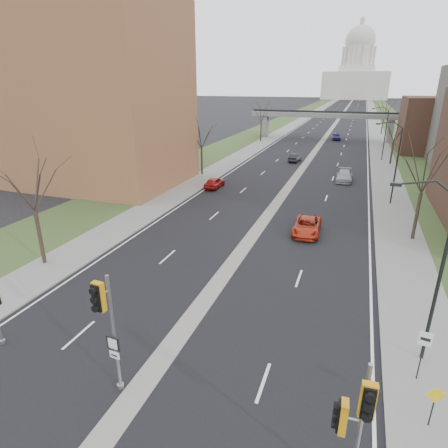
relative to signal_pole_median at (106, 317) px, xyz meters
The scene contains 29 objects.
ground 4.02m from the signal_pole_median, 39.42° to the left, with size 700.00×700.00×0.00m, color black.
road_surface 150.74m from the signal_pole_median, 89.68° to the left, with size 20.00×600.00×0.01m, color black.
median_strip 150.74m from the signal_pole_median, 89.68° to the left, with size 1.20×600.00×0.02m, color gray.
sidewalk_right 151.28m from the signal_pole_median, 85.13° to the left, with size 4.00×600.00×0.12m, color gray.
sidewalk_left 151.15m from the signal_pole_median, 94.24° to the left, with size 4.00×600.00×0.12m, color gray.
grass_verge_right 151.91m from the signal_pole_median, 82.88° to the left, with size 8.00×600.00×0.10m, color #324921.
grass_verge_left 151.71m from the signal_pole_median, 96.50° to the left, with size 8.00×600.00×0.10m, color #324921.
apartment_building 40.32m from the signal_pole_median, 129.35° to the left, with size 25.00×16.00×22.00m, color brown.
commercial_block_far 74.29m from the signal_pole_median, 72.10° to the left, with size 14.00×14.00×10.00m, color #472D21.
pedestrian_bridge 80.70m from the signal_pole_median, 89.41° to the left, with size 34.00×3.00×6.45m.
capitol 321.03m from the signal_pole_median, 89.85° to the left, with size 48.00×42.00×55.75m.
streetlight_near 13.93m from the signal_pole_median, 29.49° to the left, with size 2.61×0.20×8.70m.
streetlight_mid 34.90m from the signal_pole_median, 70.11° to the left, with size 2.61×0.20×8.70m.
streetlight_far 59.95m from the signal_pole_median, 78.61° to the left, with size 2.61×0.20×8.70m.
tree_left_a 15.20m from the signal_pole_median, 144.47° to the left, with size 7.20×7.20×9.40m.
tree_left_b 40.62m from the signal_pole_median, 107.45° to the left, with size 6.75×6.75×8.81m.
tree_left_c 73.77m from the signal_pole_median, 99.50° to the left, with size 7.65×7.65×9.99m.
tree_right_a 26.72m from the signal_pole_median, 58.62° to the left, with size 7.20×7.20×9.40m.
tree_right_b 57.41m from the signal_pole_median, 76.05° to the left, with size 6.30×6.30×8.22m.
tree_right_c 96.73m from the signal_pole_median, 81.77° to the left, with size 7.65×7.65×9.99m.
signal_pole_median is the anchor object (origin of this frame).
signal_pole_right 9.51m from the signal_pole_median, ahead, with size 0.95×0.91×5.21m.
speed_limit_sign 13.42m from the signal_pole_median, 22.64° to the left, with size 0.54×0.10×2.48m.
warning_sign 12.91m from the signal_pole_median, 11.77° to the left, with size 0.73×0.19×1.89m.
car_left_near 33.83m from the signal_pole_median, 103.66° to the left, with size 1.61×3.99×1.36m, color #A31612.
car_left_far 52.98m from the signal_pole_median, 91.26° to the left, with size 1.39×4.00×1.32m, color black.
car_right_near 22.00m from the signal_pole_median, 76.28° to the left, with size 2.26×4.90×1.36m, color #AD2912.
car_right_mid 42.54m from the signal_pole_median, 80.09° to the left, with size 2.01×4.95×1.44m, color #95969C.
car_right_far 81.74m from the signal_pole_median, 87.49° to the left, with size 1.87×4.64×1.58m, color navy.
Camera 1 is at (7.71, -10.87, 12.51)m, focal length 30.00 mm.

